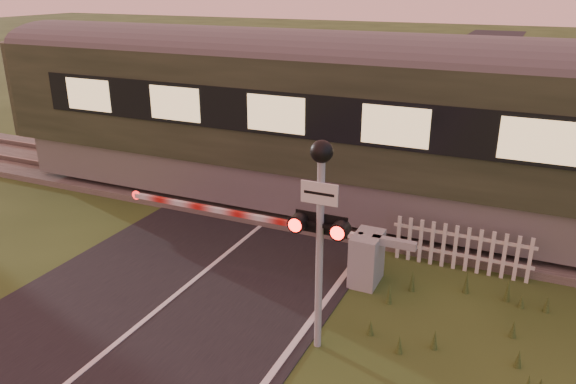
% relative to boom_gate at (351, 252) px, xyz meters
% --- Properties ---
extents(ground, '(160.00, 160.00, 0.00)m').
position_rel_boom_gate_xyz_m(ground, '(-2.89, -3.26, -0.60)').
color(ground, '#2A3C17').
rests_on(ground, ground).
extents(road, '(6.00, 140.00, 0.03)m').
position_rel_boom_gate_xyz_m(road, '(-2.87, -3.49, -0.59)').
color(road, black).
rests_on(road, ground).
extents(track_bed, '(140.00, 3.40, 0.39)m').
position_rel_boom_gate_xyz_m(track_bed, '(-2.89, 3.24, -0.54)').
color(track_bed, '#47423D').
rests_on(track_bed, ground).
extents(boom_gate, '(6.82, 0.83, 1.10)m').
position_rel_boom_gate_xyz_m(boom_gate, '(0.00, 0.00, 0.00)').
color(boom_gate, gray).
rests_on(boom_gate, ground).
extents(crossing_signal, '(0.91, 0.36, 3.59)m').
position_rel_boom_gate_xyz_m(crossing_signal, '(0.23, -2.40, 1.87)').
color(crossing_signal, gray).
rests_on(crossing_signal, ground).
extents(picket_fence, '(2.93, 0.08, 1.00)m').
position_rel_boom_gate_xyz_m(picket_fence, '(1.99, 1.34, -0.10)').
color(picket_fence, silver).
rests_on(picket_fence, ground).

